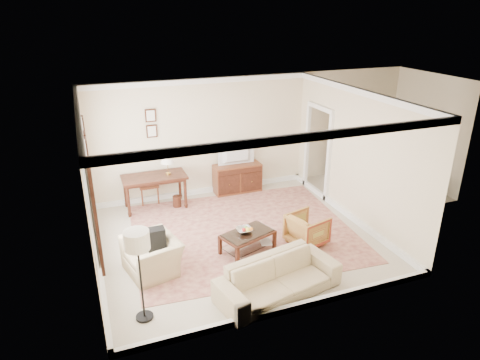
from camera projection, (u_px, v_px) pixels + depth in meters
room_shell at (236, 121)px, 7.91m from camera, size 5.51×5.01×2.91m
annex_bedroom at (382, 175)px, 11.18m from camera, size 3.00×2.70×2.90m
window_front at (91, 203)px, 6.77m from camera, size 0.12×1.56×1.80m
window_rear at (87, 170)px, 8.15m from camera, size 0.12×1.56×1.80m
doorway at (317, 152)px, 10.62m from camera, size 0.10×1.12×2.25m
rug at (243, 231)px, 9.08m from camera, size 4.79×4.19×0.01m
writing_desk at (154, 180)px, 9.92m from camera, size 1.47×0.74×0.80m
desk_chair at (148, 182)px, 10.26m from camera, size 0.51×0.51×1.05m
desk_lamp at (168, 164)px, 9.90m from camera, size 0.32×0.32×0.50m
framed_prints at (151, 123)px, 9.86m from camera, size 0.25×0.04×0.68m
sideboard at (237, 178)px, 10.92m from camera, size 1.20×0.46×0.74m
tv at (237, 148)px, 10.59m from camera, size 0.90×0.52×0.12m
coffee_table at (248, 237)px, 8.23m from camera, size 1.14×0.88×0.42m
fruit_bowl at (244, 229)px, 8.19m from camera, size 0.42×0.42×0.10m
book_a at (234, 246)px, 8.21m from camera, size 0.28×0.10×0.38m
book_b at (260, 242)px, 8.37m from camera, size 0.28×0.09×0.38m
striped_armchair at (307, 228)px, 8.50m from camera, size 0.80×0.83×0.70m
club_armchair at (152, 250)px, 7.58m from camera, size 0.85×1.11×0.86m
backpack at (156, 236)px, 7.55m from camera, size 0.26×0.34×0.40m
sofa at (279, 273)px, 6.98m from camera, size 2.18×1.03×0.82m
floor_lamp at (137, 247)px, 6.10m from camera, size 0.37×0.37×1.51m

